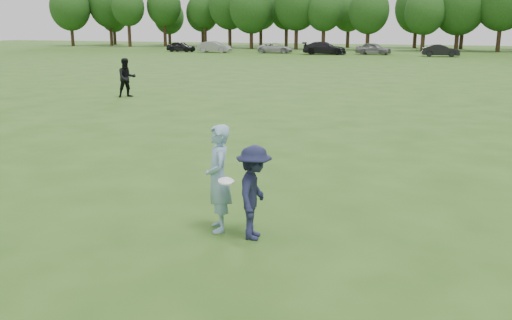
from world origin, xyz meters
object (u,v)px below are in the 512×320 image
object	(u,v)px
thrower	(218,178)
car_f	(441,51)
car_d	(325,48)
car_c	(275,48)
player_far_a	(127,78)
car_a	(181,47)
defender	(254,193)
car_e	(374,49)
car_b	(214,47)

from	to	relation	value
thrower	car_f	world-z (taller)	thrower
car_d	car_f	distance (m)	13.78
thrower	car_c	bearing A→B (deg)	166.88
player_far_a	car_d	size ratio (longest dim) A/B	0.36
player_far_a	car_f	size ratio (longest dim) A/B	0.46
car_a	car_d	size ratio (longest dim) A/B	0.75
thrower	player_far_a	bearing A→B (deg)	-172.51
defender	car_c	distance (m)	63.79
thrower	car_a	size ratio (longest dim) A/B	0.47
car_e	car_f	xyz separation A→B (m)	(7.99, -1.84, -0.04)
player_far_a	car_a	world-z (taller)	player_far_a
player_far_a	car_a	bearing A→B (deg)	65.52
car_a	car_e	size ratio (longest dim) A/B	0.94
defender	car_c	size ratio (longest dim) A/B	0.35
thrower	defender	xyz separation A→B (m)	(0.73, -0.15, -0.14)
player_far_a	car_d	distance (m)	43.93
car_a	car_e	distance (m)	26.05
car_b	thrower	bearing A→B (deg)	-156.79
defender	car_e	xyz separation A→B (m)	(-6.99, 61.19, -0.07)
player_far_a	car_c	xyz separation A→B (m)	(-7.02, 45.27, -0.32)
thrower	car_e	xyz separation A→B (m)	(-6.26, 61.04, -0.21)
car_a	car_c	world-z (taller)	car_a
player_far_a	thrower	bearing A→B (deg)	-101.23
car_d	car_f	size ratio (longest dim) A/B	1.28
car_f	car_a	bearing A→B (deg)	83.27
thrower	defender	bearing A→B (deg)	47.71
thrower	car_f	bearing A→B (deg)	147.82
car_b	car_d	size ratio (longest dim) A/B	0.83
defender	car_a	size ratio (longest dim) A/B	0.40
thrower	car_f	distance (m)	59.23
defender	car_d	size ratio (longest dim) A/B	0.30
car_b	car_f	xyz separation A→B (m)	(28.72, 0.32, -0.05)
car_c	defender	bearing A→B (deg)	-169.40
player_far_a	car_c	bearing A→B (deg)	49.60
player_far_a	car_c	distance (m)	45.81
defender	car_b	xyz separation A→B (m)	(-27.71, 59.03, -0.07)
thrower	car_b	bearing A→B (deg)	174.13
car_f	car_d	bearing A→B (deg)	83.64
thrower	car_c	xyz separation A→B (m)	(-18.94, 60.53, -0.30)
thrower	car_d	distance (m)	60.41
car_b	car_c	distance (m)	8.21
thrower	car_d	world-z (taller)	thrower
car_a	car_f	size ratio (longest dim) A/B	0.96
thrower	player_far_a	distance (m)	19.37
car_b	car_d	world-z (taller)	car_d
defender	car_b	distance (m)	65.21
player_far_a	car_a	size ratio (longest dim) A/B	0.48
car_d	car_c	bearing A→B (deg)	72.03
car_b	car_c	size ratio (longest dim) A/B	0.96
defender	car_e	distance (m)	61.59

